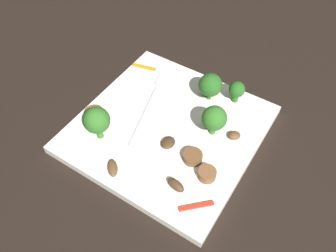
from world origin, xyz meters
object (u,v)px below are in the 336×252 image
sausage_slice_0 (193,157)px  sausage_slice_1 (94,114)px  sausage_slice_2 (207,174)px  mushroom_2 (176,185)px  fork (152,100)px  mushroom_0 (234,135)px  broccoli_floret_3 (237,90)px  mushroom_3 (113,168)px  pepper_strip_1 (144,67)px  pepper_strip_0 (196,206)px  broccoli_floret_2 (214,119)px  plate (168,129)px  mushroom_1 (168,143)px  broccoli_floret_0 (210,85)px  broccoli_floret_1 (97,121)px

sausage_slice_0 → sausage_slice_1: sausage_slice_0 is taller
sausage_slice_2 → mushroom_2: 0.05m
fork → mushroom_0: size_ratio=8.55×
broccoli_floret_3 → sausage_slice_0: size_ratio=1.36×
mushroom_3 → pepper_strip_1: size_ratio=0.66×
broccoli_floret_3 → mushroom_2: size_ratio=1.42×
sausage_slice_1 → pepper_strip_0: (-0.05, -0.24, -0.00)m
broccoli_floret_2 → pepper_strip_0: bearing=-161.3°
plate → pepper_strip_0: (-0.10, -0.12, 0.01)m
mushroom_1 → pepper_strip_0: mushroom_1 is taller
broccoli_floret_2 → sausage_slice_2: (-0.08, -0.03, -0.03)m
mushroom_0 → fork: bearing=91.3°
pepper_strip_1 → mushroom_3: bearing=-156.4°
broccoli_floret_2 → broccoli_floret_0: bearing=32.4°
fork → pepper_strip_0: same height
broccoli_floret_2 → mushroom_3: 0.18m
mushroom_2 → pepper_strip_0: 0.04m
broccoli_floret_1 → sausage_slice_2: bearing=-81.7°
broccoli_floret_1 → sausage_slice_1: (0.03, 0.04, -0.03)m
mushroom_0 → pepper_strip_0: bearing=-176.2°
plate → broccoli_floret_3: bearing=-30.9°
plate → sausage_slice_0: (-0.04, -0.07, 0.01)m
broccoli_floret_2 → mushroom_0: size_ratio=2.76×
broccoli_floret_2 → sausage_slice_1: size_ratio=1.72×
broccoli_floret_2 → mushroom_2: broccoli_floret_2 is taller
sausage_slice_1 → pepper_strip_0: 0.24m
sausage_slice_2 → mushroom_0: bearing=-1.4°
broccoli_floret_3 → mushroom_2: (-0.21, -0.00, -0.02)m
mushroom_1 → mushroom_0: bearing=-49.9°
mushroom_3 → mushroom_0: bearing=-39.4°
broccoli_floret_0 → broccoli_floret_3: 0.05m
plate → pepper_strip_1: bearing=50.2°
broccoli_floret_0 → mushroom_2: 0.20m
fork → broccoli_floret_2: size_ratio=3.10×
fork → pepper_strip_1: same height
sausage_slice_0 → mushroom_1: (0.00, 0.05, -0.00)m
broccoli_floret_1 → mushroom_1: size_ratio=2.39×
broccoli_floret_0 → mushroom_0: broccoli_floret_0 is taller
fork → pepper_strip_1: bearing=28.6°
broccoli_floret_2 → broccoli_floret_3: size_ratio=1.34×
broccoli_floret_3 → sausage_slice_2: size_ratio=1.50×
broccoli_floret_3 → pepper_strip_1: broccoli_floret_3 is taller
broccoli_floret_0 → sausage_slice_1: size_ratio=1.63×
sausage_slice_1 → mushroom_0: same height
broccoli_floret_1 → broccoli_floret_3: (0.20, -0.15, -0.01)m
fork → broccoli_floret_0: size_ratio=3.27×
mushroom_2 → mushroom_3: mushroom_2 is taller
plate → fork: 0.07m
broccoli_floret_3 → sausage_slice_0: bearing=179.8°
fork → broccoli_floret_2: (-0.01, -0.13, 0.03)m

